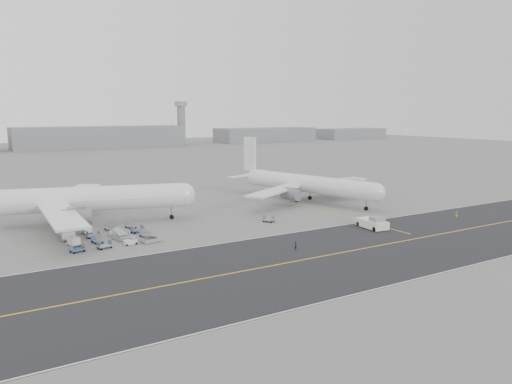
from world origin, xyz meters
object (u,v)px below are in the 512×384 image
airliner_a (67,200)px  ground_crew_a (296,246)px  airliner_b (304,183)px  jet_bridge (338,186)px  control_tower (181,122)px  pushback_tug (373,223)px  ground_crew_b (456,215)px

airliner_a → ground_crew_a: bearing=-128.3°
airliner_b → ground_crew_a: airliner_b is taller
jet_bridge → ground_crew_a: (-38.52, -34.36, -3.12)m
control_tower → airliner_a: size_ratio=0.60×
pushback_tug → jet_bridge: (15.52, 29.17, 2.83)m
airliner_a → ground_crew_b: size_ratio=30.26×
control_tower → pushback_tug: control_tower is taller
pushback_tug → control_tower: bearing=80.6°
airliner_a → jet_bridge: airliner_a is taller
airliner_b → ground_crew_b: bearing=-82.3°
ground_crew_a → airliner_a: bearing=110.3°
control_tower → airliner_b: bearing=-105.3°
ground_crew_b → ground_crew_a: bearing=-21.8°
pushback_tug → ground_crew_a: 23.58m
pushback_tug → ground_crew_b: pushback_tug is taller
ground_crew_b → pushback_tug: bearing=-32.3°
pushback_tug → ground_crew_b: bearing=-2.2°
airliner_a → pushback_tug: airliner_a is taller
pushback_tug → ground_crew_a: bearing=-161.7°
airliner_a → ground_crew_b: (74.47, -38.46, -4.48)m
control_tower → airliner_a: bearing=-117.8°
airliner_b → control_tower: bearing=59.5°
control_tower → airliner_b: control_tower is taller
airliner_a → jet_bridge: size_ratio=3.55×
control_tower → airliner_b: size_ratio=0.68×
airliner_a → airliner_b: (59.41, -2.66, -0.64)m
airliner_a → ground_crew_b: airliner_a is taller
ground_crew_a → ground_crew_b: ground_crew_b is taller
pushback_tug → jet_bridge: bearing=67.6°
jet_bridge → ground_crew_b: bearing=-79.0°
control_tower → ground_crew_a: (-95.79, -277.73, -15.48)m
pushback_tug → jet_bridge: size_ratio=0.62×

